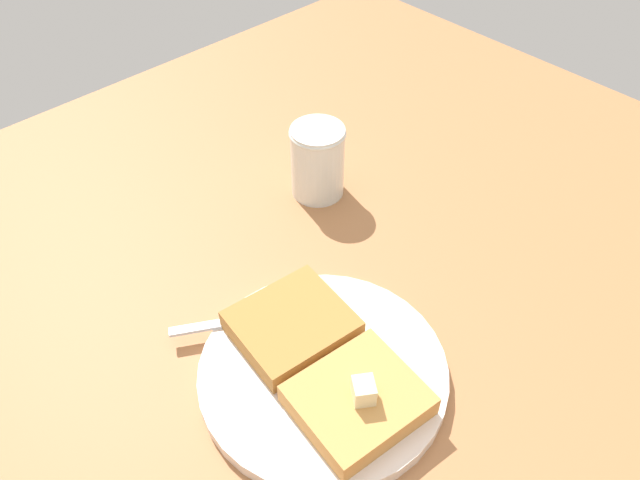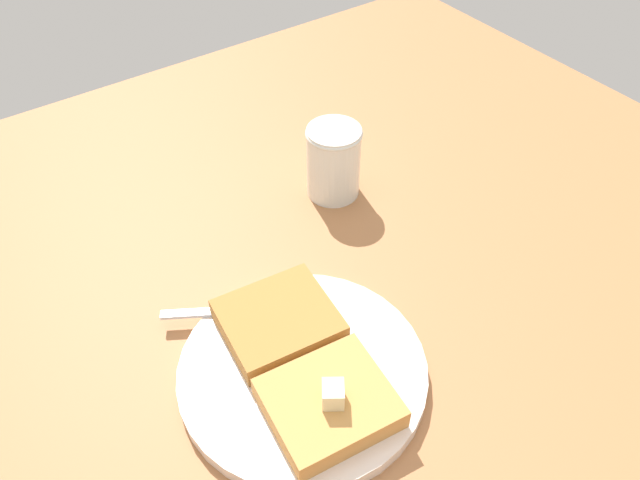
% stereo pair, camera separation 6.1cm
% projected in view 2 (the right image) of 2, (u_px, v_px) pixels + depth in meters
% --- Properties ---
extents(table_surface, '(1.25, 1.25, 0.02)m').
position_uv_depth(table_surface, '(348.00, 419.00, 0.54)').
color(table_surface, '#A56A40').
rests_on(table_surface, ground).
extents(plate, '(0.22, 0.22, 0.01)m').
position_uv_depth(plate, '(303.00, 371.00, 0.55)').
color(plate, silver).
rests_on(plate, table_surface).
extents(toast_slice_left, '(0.10, 0.11, 0.02)m').
position_uv_depth(toast_slice_left, '(329.00, 403.00, 0.51)').
color(toast_slice_left, '#CA8D49').
rests_on(toast_slice_left, plate).
extents(toast_slice_middle, '(0.10, 0.11, 0.02)m').
position_uv_depth(toast_slice_middle, '(278.00, 321.00, 0.57)').
color(toast_slice_middle, '#A87134').
rests_on(toast_slice_middle, plate).
extents(butter_pat_primary, '(0.03, 0.03, 0.02)m').
position_uv_depth(butter_pat_primary, '(332.00, 392.00, 0.49)').
color(butter_pat_primary, beige).
rests_on(butter_pat_primary, toast_slice_left).
extents(fork, '(0.09, 0.14, 0.00)m').
position_uv_depth(fork, '(257.00, 309.00, 0.59)').
color(fork, silver).
rests_on(fork, plate).
extents(syrup_jar, '(0.06, 0.06, 0.09)m').
position_uv_depth(syrup_jar, '(333.00, 163.00, 0.71)').
color(syrup_jar, '#431D05').
rests_on(syrup_jar, table_surface).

